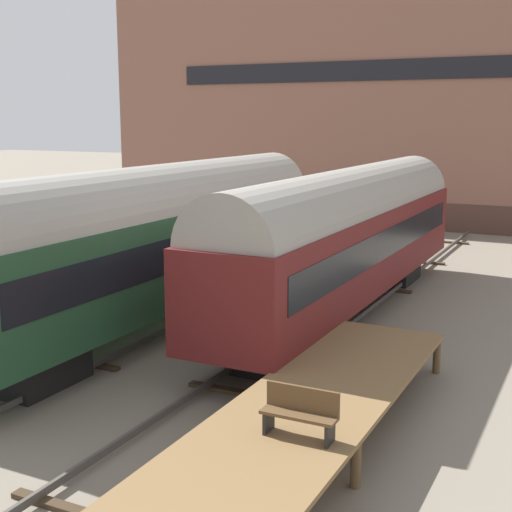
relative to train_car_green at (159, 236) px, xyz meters
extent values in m
cube|color=#3D2D1E|center=(-4.89, 2.02, -2.94)|extent=(2.60, 0.24, 0.10)
cube|color=#3D2D1E|center=(-4.89, 8.02, -2.94)|extent=(2.60, 0.24, 0.10)
cube|color=#3D2D1E|center=(-4.89, 14.02, -2.94)|extent=(2.60, 0.24, 0.10)
cube|color=#3D2D1E|center=(-4.89, 20.02, -2.94)|extent=(2.60, 0.24, 0.10)
cube|color=#4C4742|center=(0.72, -6.98, -2.81)|extent=(0.08, 60.00, 0.16)
cube|color=#3D2D1E|center=(0.00, -3.98, -2.94)|extent=(2.60, 0.24, 0.10)
cube|color=#3D2D1E|center=(0.00, 2.02, -2.94)|extent=(2.60, 0.24, 0.10)
cube|color=#3D2D1E|center=(0.00, 8.02, -2.94)|extent=(2.60, 0.24, 0.10)
cube|color=#3D2D1E|center=(0.00, 14.02, -2.94)|extent=(2.60, 0.24, 0.10)
cube|color=#3D2D1E|center=(0.00, 20.02, -2.94)|extent=(2.60, 0.24, 0.10)
cube|color=#4C4742|center=(4.17, -6.98, -2.81)|extent=(0.08, 60.00, 0.16)
cube|color=#4C4742|center=(5.61, -6.98, -2.81)|extent=(0.08, 60.00, 0.16)
cube|color=#3D2D1E|center=(4.89, -9.98, -2.94)|extent=(2.60, 0.24, 0.10)
cube|color=#3D2D1E|center=(4.89, -3.98, -2.94)|extent=(2.60, 0.24, 0.10)
cube|color=#3D2D1E|center=(4.89, 2.02, -2.94)|extent=(2.60, 0.24, 0.10)
cube|color=#3D2D1E|center=(4.89, 8.02, -2.94)|extent=(2.60, 0.24, 0.10)
cube|color=#3D2D1E|center=(4.89, 14.02, -2.94)|extent=(2.60, 0.24, 0.10)
cube|color=#3D2D1E|center=(4.89, 20.02, -2.94)|extent=(2.60, 0.24, 0.10)
cube|color=black|center=(0.00, 5.70, -2.49)|extent=(1.80, 2.40, 1.00)
cube|color=black|center=(0.00, -5.70, -2.49)|extent=(1.80, 2.40, 1.00)
cube|color=#1E4228|center=(0.00, 0.00, -0.57)|extent=(2.96, 17.53, 2.84)
cube|color=black|center=(0.00, 0.00, -0.23)|extent=(3.00, 16.13, 1.02)
cylinder|color=gray|center=(0.00, 0.00, 0.86)|extent=(2.81, 17.18, 2.81)
cube|color=black|center=(4.89, 9.88, -2.49)|extent=(1.80, 2.40, 1.00)
cube|color=black|center=(4.89, -1.73, -2.49)|extent=(1.80, 2.40, 1.00)
cube|color=#5B1919|center=(4.89, 4.07, -0.66)|extent=(2.88, 17.86, 2.66)
cube|color=black|center=(4.89, 4.07, -0.34)|extent=(2.92, 16.43, 0.96)
cylinder|color=gray|center=(4.89, 4.07, 0.67)|extent=(2.74, 17.50, 2.74)
cube|color=brown|center=(7.67, -6.97, -1.98)|extent=(2.92, 13.63, 0.10)
cylinder|color=brown|center=(6.36, -0.31, -2.51)|extent=(0.20, 0.20, 0.96)
cylinder|color=brown|center=(8.98, -0.31, -2.51)|extent=(0.20, 0.20, 0.96)
cylinder|color=brown|center=(6.36, -6.97, -2.51)|extent=(0.20, 0.20, 0.96)
cylinder|color=brown|center=(8.98, -6.97, -2.51)|extent=(0.20, 0.20, 0.96)
cube|color=brown|center=(8.09, -7.60, -1.50)|extent=(1.40, 0.40, 0.06)
cube|color=brown|center=(8.09, -7.43, -1.25)|extent=(1.40, 0.06, 0.45)
cube|color=black|center=(7.50, -7.60, -1.73)|extent=(0.06, 0.40, 0.40)
cube|color=black|center=(8.69, -7.60, -1.73)|extent=(0.06, 0.40, 0.40)
cube|color=#4F342A|center=(-0.23, 30.50, -2.13)|extent=(38.25, 13.32, 1.72)
cube|color=brown|center=(-0.23, 30.50, 6.46)|extent=(38.25, 13.32, 15.46)
cube|color=black|center=(-0.23, 23.78, 6.46)|extent=(26.78, 0.10, 1.20)
camera|label=1|loc=(12.71, -18.58, 3.71)|focal=50.00mm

